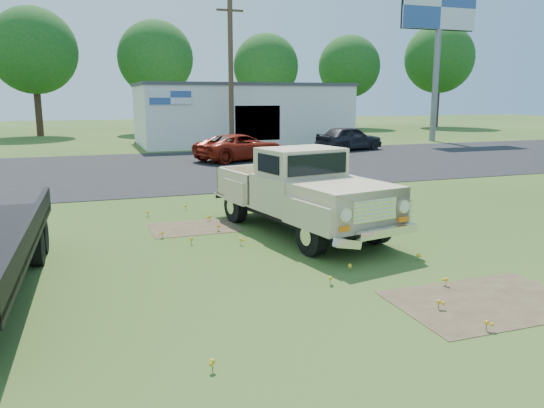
% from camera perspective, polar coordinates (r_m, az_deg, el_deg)
% --- Properties ---
extents(ground, '(140.00, 140.00, 0.00)m').
position_cam_1_polar(ground, '(11.00, 5.65, -5.89)').
color(ground, '#2D4B18').
rests_on(ground, ground).
extents(asphalt_lot, '(90.00, 14.00, 0.02)m').
position_cam_1_polar(asphalt_lot, '(25.12, -8.96, 3.87)').
color(asphalt_lot, black).
rests_on(asphalt_lot, ground).
extents(dirt_patch_a, '(3.00, 2.00, 0.01)m').
position_cam_1_polar(dirt_patch_a, '(9.42, 22.07, -9.74)').
color(dirt_patch_a, '#4C3A28').
rests_on(dirt_patch_a, ground).
extents(dirt_patch_b, '(2.20, 1.60, 0.01)m').
position_cam_1_polar(dirt_patch_b, '(13.63, -8.32, -2.53)').
color(dirt_patch_b, '#4C3A28').
rests_on(dirt_patch_b, ground).
extents(commercial_building, '(14.20, 8.20, 4.15)m').
position_cam_1_polar(commercial_building, '(37.98, -3.42, 9.72)').
color(commercial_building, silver).
rests_on(commercial_building, ground).
extents(billboard, '(6.10, 0.45, 11.05)m').
position_cam_1_polar(billboard, '(41.85, 17.50, 18.23)').
color(billboard, slate).
rests_on(billboard, ground).
extents(utility_pole_mid, '(1.60, 0.30, 9.00)m').
position_cam_1_polar(utility_pole_mid, '(32.65, -4.45, 13.81)').
color(utility_pole_mid, '#422B1F').
rests_on(utility_pole_mid, ground).
extents(treeline_c, '(7.04, 7.04, 10.47)m').
position_cam_1_polar(treeline_c, '(49.26, -24.29, 14.79)').
color(treeline_c, '#382519').
rests_on(treeline_c, ground).
extents(treeline_d, '(6.72, 6.72, 10.00)m').
position_cam_1_polar(treeline_d, '(50.52, -12.42, 15.05)').
color(treeline_d, '#382519').
rests_on(treeline_d, ground).
extents(treeline_e, '(6.08, 6.08, 9.04)m').
position_cam_1_polar(treeline_e, '(51.29, -0.65, 14.54)').
color(treeline_e, '#382519').
rests_on(treeline_e, ground).
extents(treeline_f, '(6.40, 6.40, 9.52)m').
position_cam_1_polar(treeline_f, '(57.54, 8.30, 14.41)').
color(treeline_f, '#382519').
rests_on(treeline_f, ground).
extents(treeline_g, '(7.36, 7.36, 10.95)m').
position_cam_1_polar(treeline_g, '(61.62, 17.55, 14.70)').
color(treeline_g, '#382519').
rests_on(treeline_g, ground).
extents(vintage_pickup_truck, '(3.32, 6.06, 2.08)m').
position_cam_1_polar(vintage_pickup_truck, '(12.87, 3.09, 1.48)').
color(vintage_pickup_truck, tan).
rests_on(vintage_pickup_truck, ground).
extents(red_pickup, '(5.36, 3.87, 1.36)m').
position_cam_1_polar(red_pickup, '(27.60, -3.40, 6.09)').
color(red_pickup, maroon).
rests_on(red_pickup, ground).
extents(dark_sedan, '(4.64, 2.73, 1.48)m').
position_cam_1_polar(dark_sedan, '(33.09, 8.30, 7.00)').
color(dark_sedan, black).
rests_on(dark_sedan, ground).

